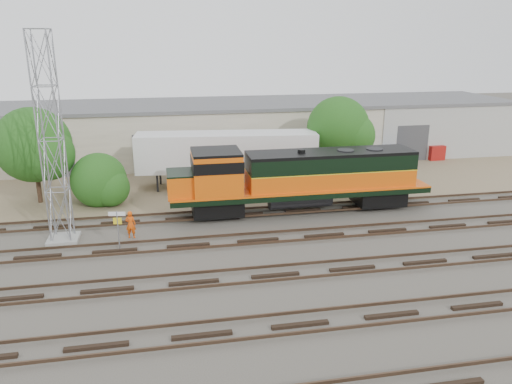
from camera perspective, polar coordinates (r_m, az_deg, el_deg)
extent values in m
plane|color=#47423A|center=(27.59, 0.83, -6.85)|extent=(140.00, 140.00, 0.00)
cube|color=#726047|center=(41.53, -3.34, 1.54)|extent=(80.00, 16.00, 0.02)
cube|color=#4C3828|center=(18.13, 8.49, -20.64)|extent=(80.00, 0.08, 0.14)
cube|color=black|center=(21.13, 5.06, -14.88)|extent=(80.00, 2.40, 0.14)
cube|color=#4C3828|center=(20.45, 5.66, -15.64)|extent=(80.00, 0.08, 0.14)
cube|color=#4C3828|center=(21.67, 4.52, -13.54)|extent=(80.00, 0.08, 0.14)
cube|color=black|center=(24.92, 2.23, -9.49)|extent=(80.00, 2.40, 0.14)
cube|color=#4C3828|center=(24.20, 2.64, -9.97)|extent=(80.00, 0.08, 0.14)
cube|color=#4C3828|center=(25.51, 1.86, -8.46)|extent=(80.00, 0.08, 0.14)
cube|color=black|center=(28.91, 0.23, -5.53)|extent=(80.00, 2.40, 0.14)
cube|color=#4C3828|center=(28.18, 0.52, -5.85)|extent=(80.00, 0.08, 0.14)
cube|color=#4C3828|center=(29.54, -0.05, -4.72)|extent=(80.00, 0.08, 0.14)
cube|color=black|center=(33.03, -1.27, -2.54)|extent=(80.00, 2.40, 0.14)
cube|color=#4C3828|center=(32.29, -1.05, -2.76)|extent=(80.00, 0.08, 0.14)
cube|color=#4C3828|center=(33.68, -1.48, -1.89)|extent=(80.00, 0.08, 0.14)
cube|color=beige|center=(48.71, -4.65, 6.88)|extent=(58.00, 10.00, 5.00)
cube|color=#59595B|center=(48.31, -4.73, 9.97)|extent=(58.40, 10.40, 0.30)
cube|color=#999993|center=(51.25, 21.46, 6.26)|extent=(14.00, 0.10, 5.00)
cube|color=#333335|center=(44.55, -22.09, 3.61)|extent=(3.20, 0.12, 3.40)
cube|color=#333335|center=(43.66, -11.75, 4.27)|extent=(3.20, 0.12, 3.40)
cube|color=#333335|center=(44.22, -1.31, 4.80)|extent=(3.20, 0.12, 3.40)
cube|color=#333335|center=(46.19, 8.57, 5.16)|extent=(3.20, 0.12, 3.40)
cube|color=#333335|center=(49.39, 17.41, 5.34)|extent=(3.20, 0.12, 3.40)
cube|color=black|center=(32.56, -4.45, -1.56)|extent=(3.25, 2.44, 1.02)
cube|color=black|center=(35.47, 13.77, -0.42)|extent=(3.25, 2.44, 1.02)
cube|color=black|center=(33.38, 5.09, 0.14)|extent=(17.26, 3.05, 0.36)
cylinder|color=black|center=(33.57, 5.06, -0.89)|extent=(4.26, 1.12, 1.12)
cube|color=#D5510A|center=(33.76, 8.45, 1.61)|extent=(11.17, 2.64, 1.22)
cube|color=black|center=(33.47, 8.53, 3.45)|extent=(11.17, 2.64, 1.02)
cube|color=black|center=(33.33, 8.58, 4.46)|extent=(11.17, 2.64, 0.20)
cube|color=#D5510A|center=(31.92, -4.54, 2.15)|extent=(3.05, 3.05, 2.64)
cube|color=black|center=(31.59, -4.60, 4.61)|extent=(3.05, 3.05, 0.16)
cube|color=#D5510A|center=(31.93, -8.68, 0.87)|extent=(1.62, 2.44, 1.42)
cube|color=gray|center=(31.11, -21.13, -5.01)|extent=(1.72, 1.72, 0.20)
cylinder|color=gray|center=(30.12, -23.16, 5.70)|extent=(0.09, 0.09, 11.50)
cylinder|color=gray|center=(29.91, -21.18, 5.85)|extent=(0.09, 0.09, 11.50)
cylinder|color=gray|center=(29.11, -23.57, 5.29)|extent=(0.09, 0.09, 11.50)
cylinder|color=gray|center=(28.90, -21.53, 5.45)|extent=(0.09, 0.09, 11.50)
cylinder|color=gray|center=(28.45, -15.47, -4.28)|extent=(0.07, 0.07, 2.26)
cube|color=white|center=(28.12, -15.62, -2.43)|extent=(0.92, 0.21, 0.23)
cube|color=yellow|center=(28.26, -15.56, -3.21)|extent=(0.46, 0.12, 0.36)
imported|color=#E14D0C|center=(30.03, -14.13, -3.62)|extent=(0.68, 0.52, 1.66)
cube|color=silver|center=(38.72, -3.36, 4.66)|extent=(14.04, 4.24, 2.87)
cube|color=black|center=(39.77, 4.54, 1.57)|extent=(2.82, 2.92, 1.06)
cube|color=black|center=(38.48, -11.20, 1.00)|extent=(0.16, 0.16, 1.38)
cube|color=black|center=(40.51, -10.88, 1.84)|extent=(0.16, 0.16, 1.38)
cube|color=#16399C|center=(47.28, 15.57, 3.81)|extent=(1.94, 1.87, 1.50)
cube|color=maroon|center=(50.94, 19.74, 4.31)|extent=(1.55, 1.45, 1.40)
cylinder|color=#382619|center=(38.39, -23.58, 0.58)|extent=(0.32, 0.32, 2.37)
sphere|color=#204614|center=(37.71, -24.13, 4.94)|extent=(5.18, 5.18, 5.18)
sphere|color=#204614|center=(36.84, -22.72, 4.02)|extent=(3.62, 3.62, 3.62)
cylinder|color=#382619|center=(36.96, -17.30, -0.99)|extent=(0.26, 0.26, 0.35)
sphere|color=#204614|center=(36.53, -17.51, 1.28)|extent=(3.86, 3.86, 3.86)
sphere|color=#204614|center=(35.99, -16.33, 0.51)|extent=(2.70, 2.70, 2.70)
cylinder|color=#382619|center=(41.66, 9.17, 3.17)|extent=(0.29, 0.29, 2.51)
sphere|color=#204614|center=(41.04, 9.37, 7.26)|extent=(5.03, 5.03, 5.03)
sphere|color=#204614|center=(40.79, 11.03, 6.39)|extent=(3.52, 3.52, 3.52)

